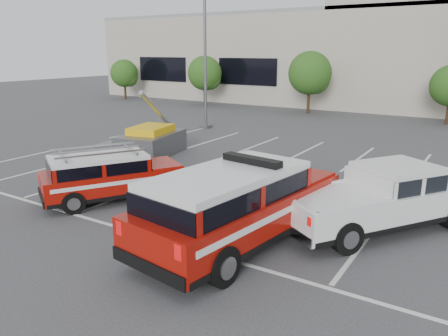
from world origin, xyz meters
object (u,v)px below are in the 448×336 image
Objects in this scene: convention_building at (407,52)px; tree_left at (206,74)px; ladder_suv at (110,179)px; tree_mid_left at (311,75)px; light_pole_left at (205,45)px; white_pickup at (382,204)px; tree_far_left at (125,74)px; fire_chief_suv at (239,210)px; utility_rig at (149,142)px.

tree_left is at bearing -146.95° from convention_building.
tree_left is 0.92× the size of ladder_suv.
tree_left is 0.91× the size of tree_mid_left.
light_pole_left reaches higher than tree_mid_left.
tree_left is 29.31m from white_pickup.
tree_far_left is 0.39× the size of light_pole_left.
tree_far_left is 0.82× the size of tree_mid_left.
tree_mid_left is at bearing 0.00° from tree_left.
tree_left is 12.43m from light_pole_left.
convention_building is 15.04× the size of tree_far_left.
light_pole_left is at bearing -30.71° from tree_far_left.
white_pickup is at bearing -38.89° from light_pole_left.
ladder_suv is (2.16, -23.28, -2.33)m from tree_mid_left.
tree_left reaches higher than tree_far_left.
convention_building is at bearing 21.37° from tree_far_left.
tree_far_left is at bearing 146.87° from fire_chief_suv.
white_pickup is (20.41, -20.94, -2.05)m from tree_left.
convention_building is at bearing 133.66° from white_pickup.
tree_left is 0.43× the size of light_pole_left.
white_pickup is at bearing -63.56° from tree_mid_left.
convention_building is 33.47m from ladder_suv.
convention_building is 31.47m from white_pickup.
tree_left is at bearing 168.11° from white_pickup.
convention_building reaches higher than white_pickup.
convention_building is 18.11m from tree_left.
tree_far_left is (-25.09, -9.82, -2.22)m from convention_building.
white_pickup is (2.88, 3.02, -0.19)m from fire_chief_suv.
ladder_suv is at bearing -179.35° from fire_chief_suv.
convention_building is at bearing 102.03° from fire_chief_suv.
light_pole_left reaches higher than white_pickup.
tree_far_left is at bearing -180.00° from tree_left.
convention_building is 5.86× the size of light_pole_left.
ladder_suv is at bearing -46.41° from tree_far_left.
light_pole_left reaches higher than fire_chief_suv.
utility_rig is at bearing -43.16° from tree_far_left.
fire_chief_suv is 4.18m from white_pickup.
tree_mid_left is at bearing -117.40° from convention_building.
light_pole_left is at bearing -55.48° from tree_left.
fire_chief_suv is 10.82m from utility_rig.
tree_far_left is 36.53m from fire_chief_suv.
convention_building reaches higher than light_pole_left.
light_pole_left is 2.53× the size of utility_rig.
tree_mid_left is at bearing 0.00° from tree_far_left.
tree_far_left is at bearing 164.08° from ladder_suv.
tree_mid_left is 1.01× the size of ladder_suv.
convention_building reaches higher than tree_mid_left.
fire_chief_suv is at bearing -52.63° from light_pole_left.
tree_left is at bearing 148.07° from ladder_suv.
tree_far_left reaches higher than utility_rig.
ladder_suv is at bearing -68.37° from light_pole_left.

